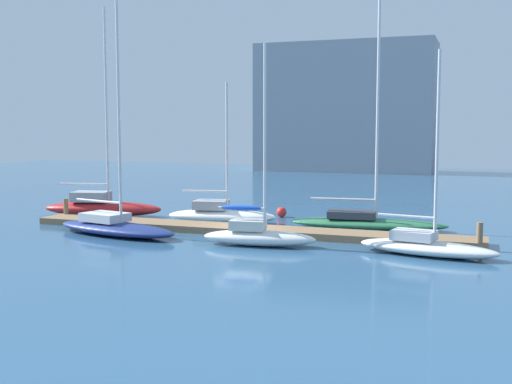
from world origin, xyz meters
TOP-DOWN VIEW (x-y plane):
  - ground_plane at (0.00, 0.00)m, footprint 120.00×120.00m
  - dock_pier at (0.00, 0.00)m, footprint 24.46×2.11m
  - dock_piling_near_end at (-11.83, 0.90)m, footprint 0.28×0.28m
  - dock_piling_far_end at (11.83, -0.90)m, footprint 0.28×0.28m
  - sailboat_0 at (-10.75, 3.05)m, footprint 7.83×3.67m
  - sailboat_1 at (-6.09, -2.80)m, footprint 7.99×3.92m
  - sailboat_2 at (-2.55, 2.94)m, footprint 6.68×3.05m
  - sailboat_3 at (1.93, -3.13)m, footprint 5.57×2.08m
  - sailboat_4 at (5.87, 3.54)m, footprint 8.77×3.04m
  - sailboat_5 at (9.64, -2.76)m, footprint 6.35×2.95m
  - mooring_buoy_red at (0.06, 6.51)m, footprint 0.63×0.63m
  - harbor_building_distant at (-5.30, 50.10)m, footprint 22.27×8.09m

SIDE VIEW (x-z plane):
  - ground_plane at x=0.00m, z-range 0.00..0.00m
  - dock_pier at x=0.00m, z-range 0.00..0.36m
  - mooring_buoy_red at x=0.06m, z-range 0.00..0.63m
  - sailboat_5 at x=9.64m, z-range -3.97..4.90m
  - sailboat_4 at x=5.87m, z-range -6.25..7.28m
  - sailboat_1 at x=-6.09m, z-range -5.69..6.72m
  - sailboat_2 at x=-2.55m, z-range -3.56..4.62m
  - sailboat_3 at x=1.93m, z-range -4.13..5.29m
  - dock_piling_near_end at x=-11.83m, z-range 0.00..1.30m
  - dock_piling_far_end at x=11.83m, z-range 0.00..1.30m
  - sailboat_0 at x=-10.75m, z-range -5.81..7.13m
  - harbor_building_distant at x=-5.30m, z-range 0.00..16.17m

